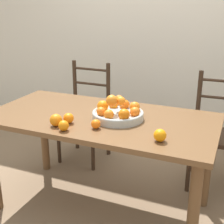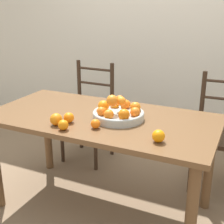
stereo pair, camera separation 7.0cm
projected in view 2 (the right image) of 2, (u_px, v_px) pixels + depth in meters
name	position (u px, v px, depth m)	size (l,w,h in m)	color
ground_plane	(102.00, 205.00, 2.49)	(12.00, 12.00, 0.00)	#7F664C
wall_back	(162.00, 25.00, 3.29)	(8.00, 0.06, 2.60)	silver
dining_table	(101.00, 130.00, 2.27)	(1.64, 0.83, 0.76)	brown
fruit_bowl	(118.00, 112.00, 2.17)	(0.36, 0.36, 0.18)	#B2B7B2
orange_loose_0	(56.00, 119.00, 2.06)	(0.08, 0.08, 0.08)	orange
orange_loose_1	(95.00, 124.00, 2.01)	(0.06, 0.06, 0.06)	orange
orange_loose_2	(158.00, 136.00, 1.81)	(0.08, 0.08, 0.08)	orange
orange_loose_3	(63.00, 125.00, 1.98)	(0.07, 0.07, 0.07)	orange
orange_loose_4	(69.00, 118.00, 2.10)	(0.07, 0.07, 0.07)	orange
chair_left	(89.00, 115.00, 3.14)	(0.43, 0.41, 0.98)	#382619
chair_right	(220.00, 136.00, 2.64)	(0.44, 0.42, 0.98)	#382619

